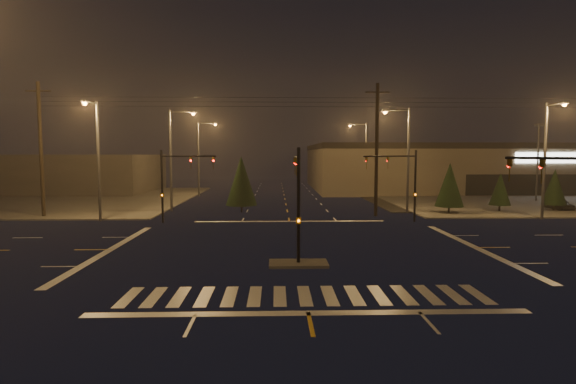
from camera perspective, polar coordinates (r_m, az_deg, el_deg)
name	(u,v)px	position (r m, az deg, el deg)	size (l,w,h in m)	color
ground	(295,249)	(27.17, 0.90, -7.20)	(140.00, 140.00, 0.00)	black
sidewalk_ne	(518,198)	(64.81, 27.16, -0.67)	(36.00, 36.00, 0.12)	#4C4944
sidewalk_nw	(45,199)	(63.73, -28.49, -0.81)	(36.00, 36.00, 0.12)	#4C4944
median_island	(298,264)	(23.26, 1.33, -9.07)	(3.00, 1.60, 0.15)	#4C4944
crosswalk	(305,296)	(18.48, 2.14, -13.00)	(15.00, 2.60, 0.01)	beige
stop_bar_near	(308,313)	(16.59, 2.60, -15.12)	(16.00, 0.50, 0.01)	beige
stop_bar_far	(289,221)	(37.99, 0.18, -3.74)	(16.00, 0.50, 0.01)	beige
parking_lot	(566,200)	(65.69, 31.83, -0.82)	(50.00, 24.00, 0.08)	black
retail_building	(496,165)	(81.07, 24.95, 3.08)	(60.20, 28.30, 7.20)	brown
commercial_block	(51,173)	(76.50, -27.85, 2.12)	(30.00, 18.00, 5.60)	#393532
signal_mast_median	(298,191)	(23.59, 1.23, 0.18)	(0.25, 4.59, 6.00)	black
signal_mast_ne	(405,177)	(38.25, 14.60, 1.86)	(4.84, 1.86, 6.00)	black
signal_mast_nw	(173,177)	(37.67, -14.38, 1.83)	(4.84, 1.86, 6.00)	black
signal_mast_se	(572,205)	(20.39, 32.38, -1.42)	(1.55, 3.87, 6.00)	black
streetlight_1	(174,153)	(45.67, -14.32, 4.85)	(2.77, 0.32, 10.00)	#38383A
streetlight_2	(201,153)	(61.38, -11.02, 4.86)	(2.77, 0.32, 10.00)	#38383A
streetlight_3	(405,153)	(44.30, 14.65, 4.85)	(2.77, 0.32, 10.00)	#38383A
streetlight_4	(364,153)	(63.76, 9.62, 4.88)	(2.77, 0.32, 10.00)	#38383A
streetlight_5	(97,152)	(40.55, -23.13, 4.64)	(0.32, 2.77, 10.00)	#38383A
streetlight_6	(547,153)	(44.27, 30.05, 4.36)	(0.32, 2.77, 10.00)	#38383A
utility_pole_0	(41,149)	(45.60, -28.89, 4.81)	(2.20, 0.32, 12.00)	black
utility_pole_1	(377,149)	(41.57, 11.19, 5.38)	(2.20, 0.32, 12.00)	black
conifer_0	(450,185)	(45.28, 19.83, 0.88)	(2.66, 2.66, 4.85)	black
conifer_1	(500,189)	(48.45, 25.35, 0.34)	(2.01, 2.01, 3.84)	black
conifer_2	(555,187)	(51.56, 30.75, 0.58)	(2.25, 2.25, 4.22)	black
conifer_3	(241,181)	(43.87, -5.94, 1.43)	(3.06, 3.06, 5.48)	black
car_parked	(559,204)	(53.30, 31.14, -1.27)	(1.53, 3.80, 1.30)	black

